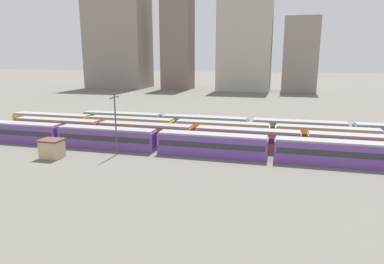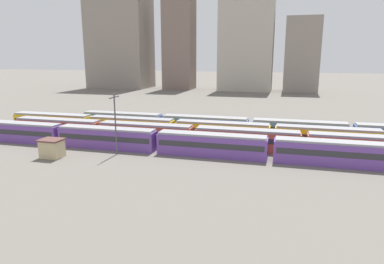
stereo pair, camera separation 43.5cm
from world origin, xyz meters
name	(u,v)px [view 1 (the left image)]	position (x,y,z in m)	size (l,w,h in m)	color
ground_plane	(93,136)	(0.00, 7.80, 0.00)	(600.00, 600.00, 0.00)	#666059
train_track_0	(157,141)	(17.05, 0.00, 1.90)	(74.70, 3.06, 3.75)	#6B429E
train_track_1	(247,139)	(31.68, 5.20, 1.90)	(93.60, 3.06, 3.75)	#BC4C38
train_track_2	(175,129)	(16.93, 10.40, 1.90)	(74.70, 3.06, 3.75)	yellow
train_track_3	(351,132)	(50.14, 15.60, 1.90)	(112.50, 3.06, 3.75)	#4C70BC
catenary_pole_0	(116,121)	(11.06, -3.23, 5.64)	(0.24, 3.20, 10.17)	#4C4C51
signal_hut	(52,148)	(1.81, -7.50, 1.55)	(3.60, 3.00, 3.04)	#C6B284
distant_building_0	(118,36)	(-45.05, 111.68, 26.00)	(29.91, 20.14, 51.99)	gray
distant_building_1	(178,42)	(-13.40, 111.68, 22.77)	(14.15, 12.44, 45.54)	#7A665B
distant_building_2	(245,43)	(19.25, 111.68, 21.79)	(24.54, 15.71, 43.57)	#B2A899
distant_building_3	(300,55)	(44.19, 111.68, 16.47)	(15.02, 13.68, 32.94)	gray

